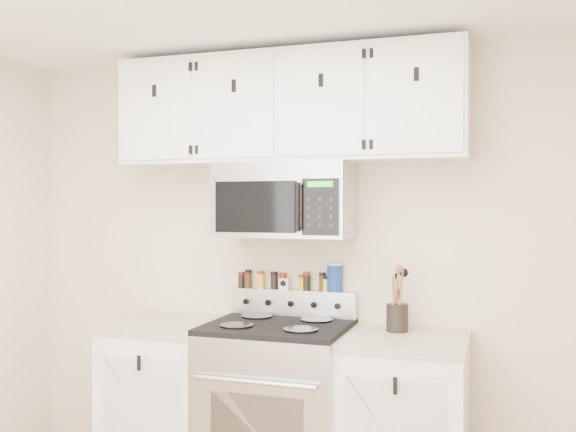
% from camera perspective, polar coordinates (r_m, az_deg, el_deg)
% --- Properties ---
extents(back_wall, '(3.50, 0.01, 2.50)m').
position_cam_1_polar(back_wall, '(3.82, 0.66, -4.27)').
color(back_wall, beige).
rests_on(back_wall, floor).
extents(range, '(0.76, 0.65, 1.10)m').
position_cam_1_polar(range, '(3.68, -0.92, -16.65)').
color(range, '#B7B7BA').
rests_on(range, floor).
extents(base_cabinet_left, '(0.64, 0.62, 0.92)m').
position_cam_1_polar(base_cabinet_left, '(3.97, -10.61, -15.69)').
color(base_cabinet_left, white).
rests_on(base_cabinet_left, floor).
extents(base_cabinet_right, '(0.64, 0.62, 0.92)m').
position_cam_1_polar(base_cabinet_right, '(3.55, 10.32, -17.76)').
color(base_cabinet_right, white).
rests_on(base_cabinet_right, floor).
extents(microwave, '(0.76, 0.44, 0.42)m').
position_cam_1_polar(microwave, '(3.62, -0.25, 1.45)').
color(microwave, '#9E9EA3').
rests_on(microwave, back_wall).
extents(upper_cabinets, '(2.00, 0.35, 0.62)m').
position_cam_1_polar(upper_cabinets, '(3.69, -0.13, 9.56)').
color(upper_cabinets, white).
rests_on(upper_cabinets, back_wall).
extents(utensil_crock, '(0.12, 0.12, 0.34)m').
position_cam_1_polar(utensil_crock, '(3.53, 9.69, -8.71)').
color(utensil_crock, black).
rests_on(utensil_crock, base_cabinet_right).
extents(kitchen_timer, '(0.06, 0.05, 0.07)m').
position_cam_1_polar(kitchen_timer, '(3.82, -0.31, -6.04)').
color(kitchen_timer, white).
rests_on(kitchen_timer, range).
extents(salt_canister, '(0.09, 0.09, 0.16)m').
position_cam_1_polar(salt_canister, '(3.72, 4.17, -5.45)').
color(salt_canister, navy).
rests_on(salt_canister, range).
extents(spice_jar_0, '(0.04, 0.04, 0.09)m').
position_cam_1_polar(spice_jar_0, '(3.91, -4.18, -5.66)').
color(spice_jar_0, black).
rests_on(spice_jar_0, range).
extents(spice_jar_1, '(0.04, 0.04, 0.11)m').
position_cam_1_polar(spice_jar_1, '(3.89, -3.56, -5.58)').
color(spice_jar_1, '#40240F').
rests_on(spice_jar_1, range).
extents(spice_jar_2, '(0.04, 0.04, 0.10)m').
position_cam_1_polar(spice_jar_2, '(3.86, -2.44, -5.67)').
color(spice_jar_2, yellow).
rests_on(spice_jar_2, range).
extents(spice_jar_3, '(0.04, 0.04, 0.10)m').
position_cam_1_polar(spice_jar_3, '(3.84, -1.24, -5.72)').
color(spice_jar_3, black).
rests_on(spice_jar_3, range).
extents(spice_jar_4, '(0.04, 0.04, 0.10)m').
position_cam_1_polar(spice_jar_4, '(3.82, -0.44, -5.79)').
color(spice_jar_4, '#432D10').
rests_on(spice_jar_4, range).
extents(spice_jar_5, '(0.04, 0.04, 0.09)m').
position_cam_1_polar(spice_jar_5, '(3.78, 1.23, -5.91)').
color(spice_jar_5, gold).
rests_on(spice_jar_5, range).
extents(spice_jar_6, '(0.04, 0.04, 0.11)m').
position_cam_1_polar(spice_jar_6, '(3.77, 1.65, -5.80)').
color(spice_jar_6, black).
rests_on(spice_jar_6, range).
extents(spice_jar_7, '(0.04, 0.04, 0.11)m').
position_cam_1_polar(spice_jar_7, '(3.75, 3.06, -5.85)').
color(spice_jar_7, '#39280D').
rests_on(spice_jar_7, range).
extents(spice_jar_8, '(0.04, 0.04, 0.09)m').
position_cam_1_polar(spice_jar_8, '(3.74, 3.35, -6.01)').
color(spice_jar_8, yellow).
rests_on(spice_jar_8, range).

